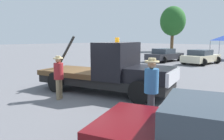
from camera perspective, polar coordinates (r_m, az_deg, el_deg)
ground_plane at (r=9.87m, az=-2.13°, el=-5.75°), size 160.00×160.00×0.00m
tow_truck at (r=9.50m, az=-0.19°, el=-0.47°), size 6.41×3.52×2.51m
person_near_truck at (r=6.25m, az=10.25°, el=-3.87°), size 0.41×0.41×1.86m
person_at_hood at (r=8.79m, az=-13.76°, el=-0.99°), size 0.38×0.38×1.72m
parked_car_charcoal at (r=23.30m, az=13.56°, el=3.79°), size 2.65×4.55×1.34m
parked_car_cream at (r=22.03m, az=22.19°, el=3.15°), size 2.68×4.45×1.34m
tree_center at (r=41.42m, az=15.59°, el=12.16°), size 4.49×4.49×8.02m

